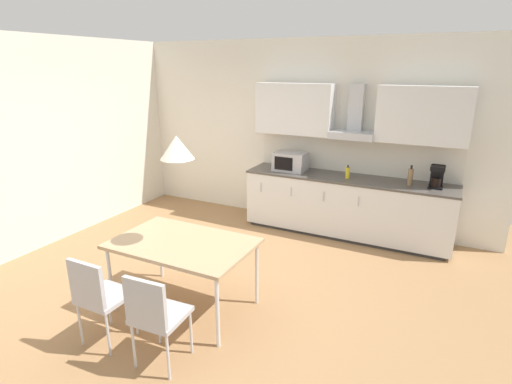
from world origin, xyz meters
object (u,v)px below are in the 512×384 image
object	(u,v)px
coffee_maker	(437,176)
chair_near_right	(154,312)
microwave	(290,161)
pendant_lamp	(177,148)
bottle_brown	(410,177)
chair_near_left	(97,293)
dining_table	(183,246)
bottle_yellow	(348,173)

from	to	relation	value
coffee_maker	chair_near_right	xyz separation A→B (m)	(-1.84, -3.47, -0.50)
microwave	pendant_lamp	xyz separation A→B (m)	(-0.10, -2.62, 0.67)
microwave	coffee_maker	distance (m)	2.06
microwave	bottle_brown	distance (m)	1.74
chair_near_right	chair_near_left	xyz separation A→B (m)	(-0.63, -0.00, 0.00)
coffee_maker	pendant_lamp	world-z (taller)	pendant_lamp
chair_near_right	chair_near_left	size ratio (longest dim) A/B	1.00
chair_near_right	pendant_lamp	bearing A→B (deg)	111.02
coffee_maker	bottle_brown	size ratio (longest dim) A/B	1.09
dining_table	chair_near_right	distance (m)	0.90
coffee_maker	dining_table	distance (m)	3.43
dining_table	coffee_maker	bearing A→B (deg)	50.76
pendant_lamp	microwave	bearing A→B (deg)	87.82
microwave	chair_near_right	distance (m)	3.49
bottle_brown	pendant_lamp	size ratio (longest dim) A/B	0.86
dining_table	chair_near_right	xyz separation A→B (m)	(0.32, -0.83, -0.16)
coffee_maker	pendant_lamp	size ratio (longest dim) A/B	0.94
bottle_brown	dining_table	bearing A→B (deg)	-125.28
bottle_brown	chair_near_right	world-z (taller)	bottle_brown
chair_near_left	pendant_lamp	size ratio (longest dim) A/B	2.72
coffee_maker	bottle_brown	distance (m)	0.33
microwave	coffee_maker	bearing A→B (deg)	0.73
microwave	bottle_yellow	distance (m)	0.91
microwave	dining_table	distance (m)	2.64
dining_table	pendant_lamp	size ratio (longest dim) A/B	4.36
chair_near_left	chair_near_right	bearing A→B (deg)	0.01
microwave	chair_near_left	xyz separation A→B (m)	(-0.41, -3.45, -0.49)
coffee_maker	bottle_brown	bearing A→B (deg)	-172.07
microwave	bottle_yellow	size ratio (longest dim) A/B	2.47
chair_near_right	chair_near_left	distance (m)	0.63
pendant_lamp	bottle_brown	bearing A→B (deg)	54.72
coffee_maker	chair_near_left	distance (m)	4.29
coffee_maker	dining_table	size ratio (longest dim) A/B	0.22
chair_near_right	chair_near_left	world-z (taller)	same
coffee_maker	bottle_brown	world-z (taller)	coffee_maker
bottle_yellow	chair_near_right	xyz separation A→B (m)	(-0.68, -3.39, -0.44)
bottle_brown	chair_near_left	world-z (taller)	bottle_brown
bottle_yellow	pendant_lamp	distance (m)	2.85
chair_near_right	bottle_brown	bearing A→B (deg)	66.07
microwave	dining_table	xyz separation A→B (m)	(-0.10, -2.62, -0.33)
bottle_yellow	chair_near_right	world-z (taller)	bottle_yellow
dining_table	chair_near_left	bearing A→B (deg)	-110.70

